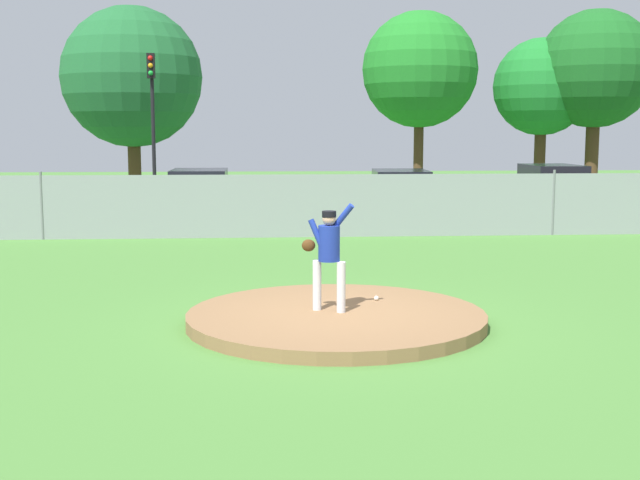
{
  "coord_description": "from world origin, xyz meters",
  "views": [
    {
      "loc": [
        -1.06,
        -11.79,
        2.85
      ],
      "look_at": [
        -0.15,
        1.28,
        1.09
      ],
      "focal_mm": 45.81,
      "sensor_mm": 36.0,
      "label": 1
    }
  ],
  "objects_px": {
    "parked_car_silver": "(200,196)",
    "pitcher_youth": "(328,250)",
    "traffic_light_near": "(152,104)",
    "baseball": "(376,298)",
    "parked_car_burgundy": "(552,193)",
    "parked_car_navy": "(401,196)"
  },
  "relations": [
    {
      "from": "baseball",
      "to": "parked_car_navy",
      "type": "bearing_deg",
      "value": 78.83
    },
    {
      "from": "parked_car_navy",
      "to": "pitcher_youth",
      "type": "bearing_deg",
      "value": -103.84
    },
    {
      "from": "parked_car_navy",
      "to": "parked_car_burgundy",
      "type": "bearing_deg",
      "value": 1.96
    },
    {
      "from": "baseball",
      "to": "parked_car_burgundy",
      "type": "relative_size",
      "value": 0.02
    },
    {
      "from": "parked_car_burgundy",
      "to": "parked_car_navy",
      "type": "height_order",
      "value": "parked_car_burgundy"
    },
    {
      "from": "parked_car_silver",
      "to": "pitcher_youth",
      "type": "bearing_deg",
      "value": -78.1
    },
    {
      "from": "parked_car_navy",
      "to": "traffic_light_near",
      "type": "height_order",
      "value": "traffic_light_near"
    },
    {
      "from": "baseball",
      "to": "parked_car_silver",
      "type": "distance_m",
      "value": 13.86
    },
    {
      "from": "pitcher_youth",
      "to": "parked_car_burgundy",
      "type": "relative_size",
      "value": 0.37
    },
    {
      "from": "pitcher_youth",
      "to": "baseball",
      "type": "bearing_deg",
      "value": 40.66
    },
    {
      "from": "baseball",
      "to": "parked_car_silver",
      "type": "bearing_deg",
      "value": 105.83
    },
    {
      "from": "parked_car_silver",
      "to": "traffic_light_near",
      "type": "bearing_deg",
      "value": 112.43
    },
    {
      "from": "pitcher_youth",
      "to": "traffic_light_near",
      "type": "bearing_deg",
      "value": 104.78
    },
    {
      "from": "parked_car_silver",
      "to": "parked_car_burgundy",
      "type": "bearing_deg",
      "value": 0.41
    },
    {
      "from": "parked_car_silver",
      "to": "parked_car_burgundy",
      "type": "relative_size",
      "value": 1.02
    },
    {
      "from": "baseball",
      "to": "parked_car_silver",
      "type": "relative_size",
      "value": 0.02
    },
    {
      "from": "pitcher_youth",
      "to": "baseball",
      "type": "height_order",
      "value": "pitcher_youth"
    },
    {
      "from": "pitcher_youth",
      "to": "parked_car_burgundy",
      "type": "distance_m",
      "value": 16.45
    },
    {
      "from": "pitcher_youth",
      "to": "parked_car_burgundy",
      "type": "xyz_separation_m",
      "value": [
        8.45,
        14.11,
        -0.28
      ]
    },
    {
      "from": "traffic_light_near",
      "to": "pitcher_youth",
      "type": "bearing_deg",
      "value": -75.22
    },
    {
      "from": "baseball",
      "to": "traffic_light_near",
      "type": "relative_size",
      "value": 0.01
    },
    {
      "from": "parked_car_silver",
      "to": "parked_car_navy",
      "type": "bearing_deg",
      "value": -0.79
    }
  ]
}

